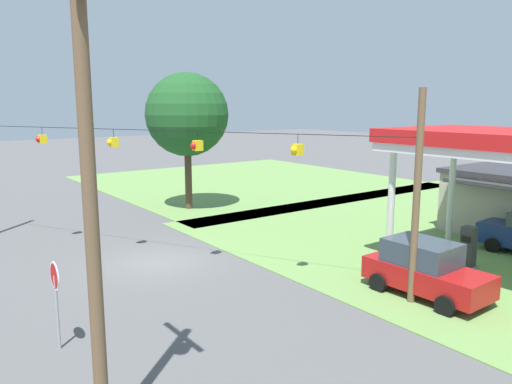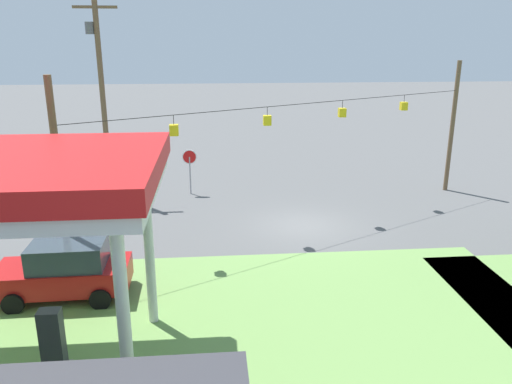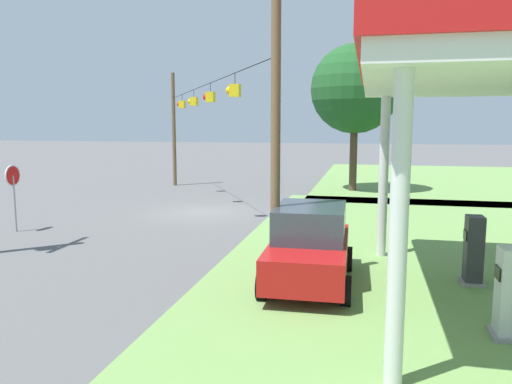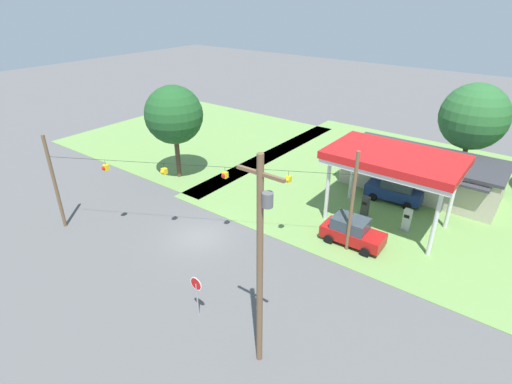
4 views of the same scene
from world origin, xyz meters
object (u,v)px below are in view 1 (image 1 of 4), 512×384
fuel_pump_near (468,249)px  utility_pole_main (88,147)px  tree_west_verge (187,115)px  car_at_pumps_front (425,269)px  stop_sign_roadside (55,286)px

fuel_pump_near → utility_pole_main: utility_pole_main is taller
fuel_pump_near → tree_west_verge: size_ratio=0.20×
car_at_pumps_front → utility_pole_main: (0.80, -11.72, 4.91)m
fuel_pump_near → tree_west_verge: tree_west_verge is taller
stop_sign_roadside → tree_west_verge: 18.98m
utility_pole_main → stop_sign_roadside: bearing=175.7°
car_at_pumps_front → tree_west_verge: size_ratio=0.50×
car_at_pumps_front → stop_sign_roadside: bearing=-109.2°
car_at_pumps_front → tree_west_verge: tree_west_verge is taller
car_at_pumps_front → stop_sign_roadside: (-3.65, -11.38, 0.83)m
tree_west_verge → stop_sign_roadside: bearing=-40.0°
stop_sign_roadside → utility_pole_main: 6.05m
utility_pole_main → tree_west_verge: utility_pole_main is taller
fuel_pump_near → utility_pole_main: size_ratio=0.17×
car_at_pumps_front → tree_west_verge: 18.54m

